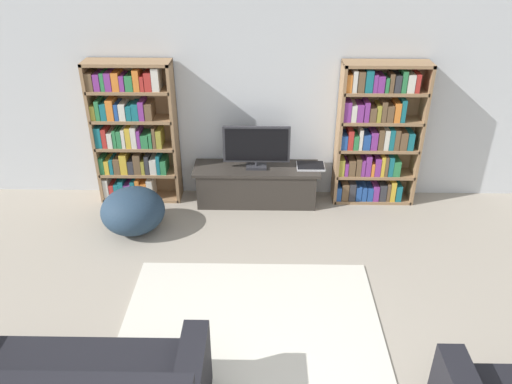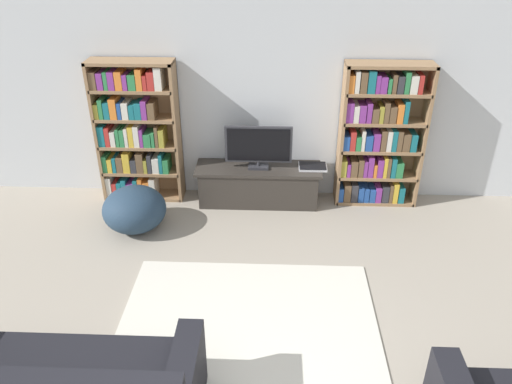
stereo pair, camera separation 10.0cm
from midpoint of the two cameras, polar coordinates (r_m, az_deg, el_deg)
The scene contains 8 objects.
wall_back at distance 5.89m, azimuth -0.22°, elevation 11.34°, with size 8.80×0.06×2.60m.
bookshelf_left at distance 6.09m, azimuth -14.40°, elevation 6.49°, with size 0.97×0.30×1.71m.
bookshelf_right at distance 6.01m, azimuth 13.05°, elevation 6.27°, with size 0.97×0.30×1.71m.
tv_stand at distance 6.05m, azimuth -0.42°, elevation 0.86°, with size 1.50×0.46×0.47m.
television at distance 5.81m, azimuth -0.44°, elevation 5.25°, with size 0.78×0.16×0.52m.
laptop at distance 5.97m, azimuth 5.77°, elevation 2.97°, with size 0.33×0.24×0.03m.
area_rug at distance 4.52m, azimuth -1.18°, elevation -14.09°, with size 2.23×1.51×0.02m.
beanbag_ottoman at distance 5.67m, azimuth -14.37°, elevation -2.09°, with size 0.70×0.70×0.50m, color #23384C.
Camera 1 is at (0.07, -1.38, 3.10)m, focal length 35.00 mm.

